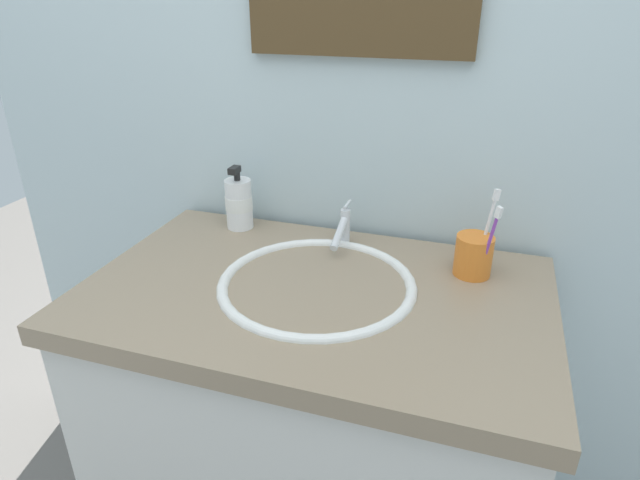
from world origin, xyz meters
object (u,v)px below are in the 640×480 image
object	(u,v)px
toothbrush_cup	(473,256)
toothbrush_white	(488,225)
faucet	(342,228)
toothbrush_purple	(490,239)
soap_dispenser	(239,203)

from	to	relation	value
toothbrush_cup	toothbrush_white	world-z (taller)	toothbrush_white
toothbrush_cup	toothbrush_white	xyz separation A→B (m)	(0.02, 0.02, 0.07)
toothbrush_cup	toothbrush_white	distance (m)	0.07
faucet	toothbrush_purple	bearing A→B (deg)	-13.77
faucet	toothbrush_white	xyz separation A→B (m)	(0.33, -0.03, 0.06)
faucet	soap_dispenser	size ratio (longest dim) A/B	0.85
faucet	toothbrush_purple	xyz separation A→B (m)	(0.34, -0.08, 0.06)
toothbrush_cup	toothbrush_purple	xyz separation A→B (m)	(0.03, -0.03, 0.06)
toothbrush_cup	toothbrush_purple	bearing A→B (deg)	-47.93
faucet	soap_dispenser	xyz separation A→B (m)	(-0.28, 0.02, 0.02)
toothbrush_cup	toothbrush_white	bearing A→B (deg)	42.88
toothbrush_purple	toothbrush_white	world-z (taller)	toothbrush_white
toothbrush_purple	toothbrush_white	xyz separation A→B (m)	(-0.01, 0.05, 0.01)
toothbrush_purple	soap_dispenser	xyz separation A→B (m)	(-0.62, 0.11, -0.04)
faucet	soap_dispenser	bearing A→B (deg)	175.31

